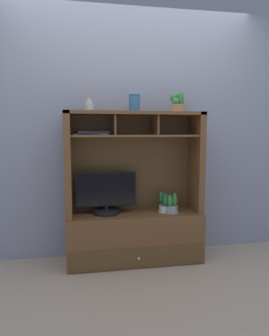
{
  "coord_description": "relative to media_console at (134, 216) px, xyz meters",
  "views": [
    {
      "loc": [
        -0.52,
        -2.87,
        1.27
      ],
      "look_at": [
        0.0,
        0.0,
        0.93
      ],
      "focal_mm": 32.68,
      "sensor_mm": 36.0,
      "label": 1
    }
  ],
  "objects": [
    {
      "name": "potted_succulent",
      "position": [
        0.42,
        -0.01,
        1.09
      ],
      "size": [
        0.16,
        0.16,
        0.2
      ],
      "color": "#B37750",
      "rests_on": "media_console"
    },
    {
      "name": "media_console",
      "position": [
        0.0,
        0.0,
        0.0
      ],
      "size": [
        1.31,
        0.44,
        1.46
      ],
      "color": "brown",
      "rests_on": "ground"
    },
    {
      "name": "ceramic_vase",
      "position": [
        0.0,
        0.0,
        1.1
      ],
      "size": [
        0.11,
        0.11,
        0.16
      ],
      "color": "#2E6089",
      "rests_on": "media_console"
    },
    {
      "name": "back_wall",
      "position": [
        0.0,
        0.22,
        0.95
      ],
      "size": [
        6.0,
        0.02,
        2.8
      ],
      "primitive_type": "cube",
      "color": "gray",
      "rests_on": "ground"
    },
    {
      "name": "magazine_stack_left",
      "position": [
        -0.4,
        0.01,
        0.82
      ],
      "size": [
        0.33,
        0.25,
        0.03
      ],
      "color": "gray",
      "rests_on": "media_console"
    },
    {
      "name": "potted_orchid",
      "position": [
        0.3,
        -0.03,
        0.13
      ],
      "size": [
        0.13,
        0.13,
        0.2
      ],
      "color": "beige",
      "rests_on": "media_console"
    },
    {
      "name": "diffuser_bottle",
      "position": [
        -0.43,
        -0.04,
        1.06
      ],
      "size": [
        0.07,
        0.07,
        0.24
      ],
      "color": "#A9C0B0",
      "rests_on": "media_console"
    },
    {
      "name": "tv_monitor",
      "position": [
        -0.27,
        0.01,
        0.21
      ],
      "size": [
        0.58,
        0.25,
        0.41
      ],
      "color": "black",
      "rests_on": "media_console"
    },
    {
      "name": "floor_plane",
      "position": [
        0.0,
        -0.01,
        -0.46
      ],
      "size": [
        6.0,
        6.0,
        0.02
      ],
      "primitive_type": "cube",
      "color": "tan",
      "rests_on": "ground"
    },
    {
      "name": "potted_fern",
      "position": [
        0.35,
        -0.05,
        0.12
      ],
      "size": [
        0.15,
        0.15,
        0.2
      ],
      "color": "#859C9B",
      "rests_on": "media_console"
    }
  ]
}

